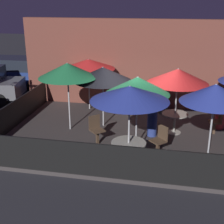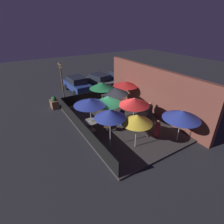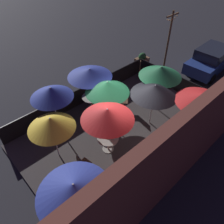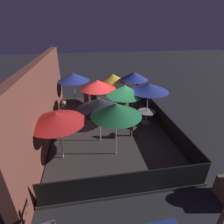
{
  "view_description": "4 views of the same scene",
  "coord_description": "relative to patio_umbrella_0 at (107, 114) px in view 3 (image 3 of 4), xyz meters",
  "views": [
    {
      "loc": [
        1.04,
        -9.86,
        4.58
      ],
      "look_at": [
        -0.84,
        -0.28,
        0.99
      ],
      "focal_mm": 50.0,
      "sensor_mm": 36.0,
      "label": 1
    },
    {
      "loc": [
        9.36,
        -6.28,
        6.73
      ],
      "look_at": [
        -0.16,
        -0.43,
        0.99
      ],
      "focal_mm": 28.0,
      "sensor_mm": 36.0,
      "label": 2
    },
    {
      "loc": [
        5.19,
        4.89,
        7.54
      ],
      "look_at": [
        0.18,
        -0.48,
        1.03
      ],
      "focal_mm": 35.0,
      "sensor_mm": 36.0,
      "label": 3
    },
    {
      "loc": [
        -8.37,
        1.12,
        5.19
      ],
      "look_at": [
        -0.07,
        -0.2,
        0.99
      ],
      "focal_mm": 28.0,
      "sensor_mm": 36.0,
      "label": 4
    }
  ],
  "objects": [
    {
      "name": "dining_table_1",
      "position": [
        -1.23,
        -2.59,
        -1.45
      ],
      "size": [
        0.97,
        0.97,
        0.72
      ],
      "color": "#9E998E",
      "rests_on": "patio_deck"
    },
    {
      "name": "patron_0",
      "position": [
        -0.75,
        -0.4,
        -1.42
      ],
      "size": [
        0.34,
        0.34,
        1.35
      ],
      "rotation": [
        0.0,
        0.0,
        3.16
      ],
      "color": "navy",
      "rests_on": "patio_deck"
    },
    {
      "name": "patio_umbrella_7",
      "position": [
        -1.18,
        -1.32,
        -0.03
      ],
      "size": [
        1.96,
        1.96,
        2.27
      ],
      "color": "#B2B2B7",
      "rests_on": "patio_deck"
    },
    {
      "name": "patio_umbrella_0",
      "position": [
        0.0,
        0.0,
        0.0
      ],
      "size": [
        2.05,
        2.05,
        2.28
      ],
      "color": "#B2B2B7",
      "rests_on": "patio_deck"
    },
    {
      "name": "patio_umbrella_6",
      "position": [
        0.9,
        -2.38,
        0.16
      ],
      "size": [
        1.77,
        1.77,
        2.43
      ],
      "color": "#B2B2B7",
      "rests_on": "patio_deck"
    },
    {
      "name": "patio_chair_0",
      "position": [
        -2.46,
        -1.37,
        -1.51
      ],
      "size": [
        0.57,
        0.57,
        0.94
      ],
      "rotation": [
        0.0,
        0.0,
        -0.78
      ],
      "color": "#4C3828",
      "rests_on": "patio_deck"
    },
    {
      "name": "patio_deck",
      "position": [
        -1.24,
        -0.41,
        -2.09
      ],
      "size": [
        9.1,
        5.85,
        0.12
      ],
      "color": "#383333",
      "rests_on": "ground_plane"
    },
    {
      "name": "planter_box",
      "position": [
        -6.39,
        -3.7,
        -1.67
      ],
      "size": [
        0.86,
        0.6,
        1.07
      ],
      "color": "brown",
      "rests_on": "ground_plane"
    },
    {
      "name": "patio_umbrella_5",
      "position": [
        -2.57,
        0.16,
        -0.09
      ],
      "size": [
        2.07,
        2.07,
        2.19
      ],
      "color": "#B2B2B7",
      "rests_on": "patio_deck"
    },
    {
      "name": "patio_umbrella_2",
      "position": [
        -3.67,
        -0.4,
        0.12
      ],
      "size": [
        2.0,
        2.0,
        2.41
      ],
      "color": "#B2B2B7",
      "rests_on": "patio_deck"
    },
    {
      "name": "patron_2",
      "position": [
        1.6,
        0.71,
        -1.5
      ],
      "size": [
        0.4,
        0.4,
        1.17
      ],
      "rotation": [
        0.0,
        0.0,
        4.47
      ],
      "color": "maroon",
      "rests_on": "patio_deck"
    },
    {
      "name": "patron_1",
      "position": [
        -0.45,
        1.96,
        -1.42
      ],
      "size": [
        0.46,
        0.46,
        1.34
      ],
      "rotation": [
        0.0,
        0.0,
        3.37
      ],
      "color": "#333338",
      "rests_on": "patio_deck"
    },
    {
      "name": "light_post",
      "position": [
        -7.29,
        -2.54,
        -0.05
      ],
      "size": [
        1.1,
        0.12,
        3.75
      ],
      "color": "brown",
      "rests_on": "ground_plane"
    },
    {
      "name": "building_wall",
      "position": [
        -1.24,
        2.75,
        -0.25
      ],
      "size": [
        10.7,
        0.36,
        3.79
      ],
      "color": "brown",
      "rests_on": "ground_plane"
    },
    {
      "name": "fence_side_left",
      "position": [
        -5.74,
        -0.41,
        -1.56
      ],
      "size": [
        0.05,
        5.65,
        0.95
      ],
      "color": "black",
      "rests_on": "patio_deck"
    },
    {
      "name": "patio_umbrella_4",
      "position": [
        1.73,
        -1.15,
        -0.14
      ],
      "size": [
        1.77,
        1.77,
        2.15
      ],
      "color": "#B2B2B7",
      "rests_on": "patio_deck"
    },
    {
      "name": "fence_front",
      "position": [
        -1.24,
        -3.29,
        -1.56
      ],
      "size": [
        8.9,
        0.05,
        0.95
      ],
      "color": "black",
      "rests_on": "patio_deck"
    },
    {
      "name": "dining_table_0",
      "position": [
        0.0,
        -0.0,
        -1.46
      ],
      "size": [
        0.89,
        0.89,
        0.72
      ],
      "color": "#9E998E",
      "rests_on": "patio_deck"
    },
    {
      "name": "patio_chair_1",
      "position": [
        1.42,
        0.18,
        -1.54
      ],
      "size": [
        0.45,
        0.45,
        0.9
      ],
      "rotation": [
        0.0,
        0.0,
        -3.02
      ],
      "color": "#4C3828",
      "rests_on": "patio_deck"
    },
    {
      "name": "patio_umbrella_1",
      "position": [
        -1.23,
        -2.59,
        0.09
      ],
      "size": [
        2.09,
        2.09,
        2.33
      ],
      "color": "#B2B2B7",
      "rests_on": "patio_deck"
    },
    {
      "name": "ground_plane",
      "position": [
        -1.24,
        -0.41,
        -2.15
      ],
      "size": [
        60.0,
        60.0,
        0.0
      ],
      "primitive_type": "plane",
      "color": "#26262B"
    },
    {
      "name": "patio_umbrella_3",
      "position": [
        2.6,
        1.5,
        -0.21
      ],
      "size": [
        2.23,
        2.23,
        2.09
      ],
      "color": "#B2B2B7",
      "rests_on": "patio_deck"
    },
    {
      "name": "patio_umbrella_8",
      "position": [
        -3.55,
        1.86,
        -0.1
      ],
      "size": [
        2.18,
        2.18,
        2.13
      ],
      "color": "#B2B2B7",
      "rests_on": "patio_deck"
    },
    {
      "name": "patio_chair_2",
      "position": [
        -0.42,
        -1.74,
        -1.53
      ],
      "size": [
        0.57,
        0.57,
        0.92
      ],
      "rotation": [
        0.0,
        0.0,
        -2.34
      ],
      "color": "#4C3828",
      "rests_on": "patio_deck"
    },
    {
      "name": "parked_car_0",
      "position": [
        -9.26,
        -0.43,
        -1.31
      ],
      "size": [
        4.04,
        1.92,
        1.62
      ],
      "rotation": [
        0.0,
        0.0,
        0.04
      ],
      "color": "navy",
      "rests_on": "ground_plane"
    }
  ]
}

